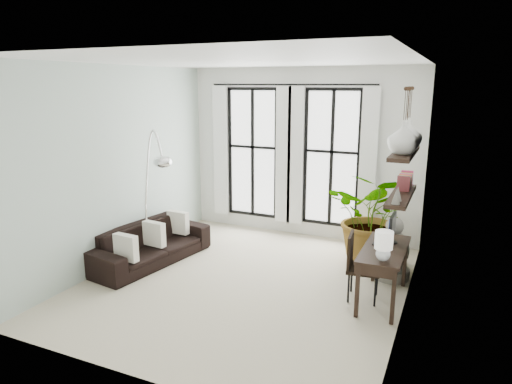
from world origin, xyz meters
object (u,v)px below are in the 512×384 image
Objects in this scene: arc_lamp at (155,180)px; buddha at (393,253)px; sofa at (150,244)px; desk at (384,253)px; desk_chair at (358,262)px; plant at (373,217)px.

buddha is (3.64, 0.92, -0.99)m from arc_lamp.
arc_lamp reaches higher than sofa.
desk is at bearing -79.57° from sofa.
desk_chair is 0.42× the size of arc_lamp.
plant reaches higher than buddha.
sofa is 0.98× the size of arc_lamp.
desk_chair is (0.06, -1.45, -0.24)m from plant.
sofa is 3.42m from desk_chair.
plant is 3.60m from arc_lamp.
sofa is 1.09m from arc_lamp.
buddha is (3.76, 0.98, 0.09)m from sofa.
plant is at bearing 86.66° from desk_chair.
sofa is 3.89m from buddha.
desk is at bearing 0.25° from arc_lamp.
plant reaches higher than sofa.
desk_chair is (-0.33, 0.00, -0.19)m from desk.
desk is 3.69m from arc_lamp.
desk reaches higher than sofa.
buddha is (0.41, -0.55, -0.36)m from plant.
arc_lamp is 2.31× the size of buddha.
buddha reaches higher than sofa.
sofa is at bearing -152.87° from arc_lamp.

